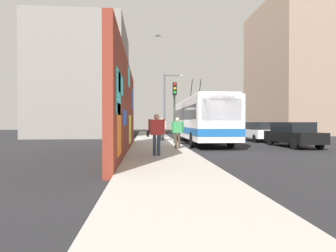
% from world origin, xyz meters
% --- Properties ---
extents(ground_plane, '(80.00, 80.00, 0.00)m').
position_xyz_m(ground_plane, '(0.00, 0.00, 0.00)').
color(ground_plane, '#232326').
extents(sidewalk_slab, '(48.00, 3.20, 0.15)m').
position_xyz_m(sidewalk_slab, '(0.00, 1.60, 0.07)').
color(sidewalk_slab, '#ADA8A0').
rests_on(sidewalk_slab, ground_plane).
extents(graffiti_wall, '(12.89, 0.32, 4.66)m').
position_xyz_m(graffiti_wall, '(-4.57, 3.35, 2.33)').
color(graffiti_wall, maroon).
rests_on(graffiti_wall, ground_plane).
extents(building_far_left, '(11.39, 9.35, 12.15)m').
position_xyz_m(building_far_left, '(13.03, 9.20, 6.07)').
color(building_far_left, gray).
rests_on(building_far_left, ground_plane).
extents(building_far_right, '(13.95, 7.28, 17.52)m').
position_xyz_m(building_far_right, '(17.43, -17.00, 8.76)').
color(building_far_right, gray).
rests_on(building_far_right, ground_plane).
extents(city_bus, '(12.27, 2.67, 5.04)m').
position_xyz_m(city_bus, '(2.19, -1.80, 1.82)').
color(city_bus, silver).
rests_on(city_bus, ground_plane).
extents(parked_car_black, '(4.67, 1.74, 1.58)m').
position_xyz_m(parked_car_black, '(-1.82, -7.00, 0.83)').
color(parked_car_black, black).
rests_on(parked_car_black, ground_plane).
extents(parked_car_white, '(4.20, 1.94, 1.58)m').
position_xyz_m(parked_car_white, '(3.43, -7.00, 0.83)').
color(parked_car_white, white).
rests_on(parked_car_white, ground_plane).
extents(parked_car_dark_gray, '(4.68, 1.94, 1.58)m').
position_xyz_m(parked_car_dark_gray, '(9.87, -7.00, 0.84)').
color(parked_car_dark_gray, '#38383D').
rests_on(parked_car_dark_gray, ground_plane).
extents(pedestrian_near_wall, '(0.24, 0.78, 1.79)m').
position_xyz_m(pedestrian_near_wall, '(-6.80, 1.86, 1.21)').
color(pedestrian_near_wall, '#2D3F59').
rests_on(pedestrian_near_wall, sidewalk_slab).
extents(pedestrian_midblock, '(0.23, 0.69, 1.72)m').
position_xyz_m(pedestrian_midblock, '(2.78, 1.06, 1.17)').
color(pedestrian_midblock, '#595960').
rests_on(pedestrian_midblock, sidewalk_slab).
extents(pedestrian_at_curb, '(0.23, 0.75, 1.69)m').
position_xyz_m(pedestrian_at_curb, '(-3.65, 0.59, 1.14)').
color(pedestrian_at_curb, '#3F3326').
rests_on(pedestrian_at_curb, sidewalk_slab).
extents(traffic_light, '(0.49, 0.28, 4.14)m').
position_xyz_m(traffic_light, '(0.02, 0.35, 2.94)').
color(traffic_light, '#2D382D').
rests_on(traffic_light, sidewalk_slab).
extents(street_lamp, '(0.44, 1.92, 6.19)m').
position_xyz_m(street_lamp, '(8.45, 0.22, 3.74)').
color(street_lamp, '#4C4C51').
rests_on(street_lamp, sidewalk_slab).
extents(flying_pigeons, '(0.32, 0.51, 0.19)m').
position_xyz_m(flying_pigeons, '(3.01, 1.37, 8.32)').
color(flying_pigeons, slate).
extents(curbside_puddle, '(1.66, 1.66, 0.00)m').
position_xyz_m(curbside_puddle, '(1.55, -0.60, 0.00)').
color(curbside_puddle, black).
rests_on(curbside_puddle, ground_plane).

